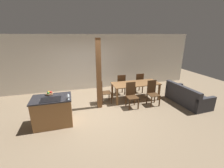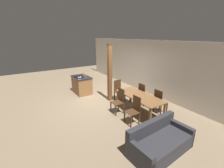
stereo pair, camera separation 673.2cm
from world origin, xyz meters
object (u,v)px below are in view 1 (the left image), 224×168
(kitchen_island, at_px, (53,111))
(dining_chair_head_end, at_px, (104,91))
(wine_glass_near, at_px, (68,96))
(wine_glass_middle, at_px, (68,95))
(dining_chair_near_left, at_px, (132,95))
(dining_table, at_px, (136,85))
(couch, at_px, (187,97))
(dining_chair_near_right, at_px, (153,92))
(timber_post, at_px, (99,75))
(dining_chair_far_left, at_px, (121,85))
(fruit_bowl, at_px, (49,93))
(dining_chair_far_right, at_px, (139,83))

(kitchen_island, distance_m, dining_chair_head_end, 2.13)
(wine_glass_near, height_order, wine_glass_middle, same)
(kitchen_island, distance_m, dining_chair_near_left, 2.81)
(dining_table, bearing_deg, couch, -27.03)
(wine_glass_middle, bearing_deg, wine_glass_near, -90.00)
(dining_chair_near_right, height_order, timber_post, timber_post)
(dining_chair_near_left, distance_m, dining_chair_head_end, 1.13)
(dining_chair_far_left, relative_size, couch, 0.54)
(dining_chair_head_end, relative_size, timber_post, 0.38)
(fruit_bowl, relative_size, dining_chair_head_end, 0.23)
(kitchen_island, xyz_separation_m, dining_table, (3.22, 1.07, 0.19))
(dining_chair_head_end, bearing_deg, timber_post, 142.33)
(couch, bearing_deg, dining_chair_near_left, 79.29)
(dining_chair_near_left, xyz_separation_m, dining_chair_near_right, (0.90, 0.00, 0.00))
(wine_glass_near, distance_m, dining_chair_far_left, 3.09)
(fruit_bowl, bearing_deg, dining_chair_head_end, 23.34)
(couch, bearing_deg, dining_chair_far_left, 52.26)
(dining_chair_near_right, relative_size, timber_post, 0.38)
(dining_chair_head_end, bearing_deg, fruit_bowl, 113.34)
(dining_chair_near_left, relative_size, dining_chair_near_right, 1.00)
(kitchen_island, relative_size, wine_glass_middle, 7.03)
(wine_glass_near, distance_m, timber_post, 1.54)
(wine_glass_near, height_order, dining_chair_near_left, wine_glass_near)
(fruit_bowl, bearing_deg, dining_chair_far_right, 21.40)
(couch, bearing_deg, fruit_bowl, 85.51)
(fruit_bowl, distance_m, dining_chair_near_left, 2.88)
(kitchen_island, bearing_deg, couch, 1.45)
(wine_glass_middle, xyz_separation_m, dining_chair_far_left, (2.28, 1.93, -0.52))
(wine_glass_near, xyz_separation_m, couch, (4.57, 0.44, -0.76))
(dining_chair_far_left, bearing_deg, dining_chair_head_end, 34.56)
(fruit_bowl, xyz_separation_m, dining_chair_far_right, (3.74, 1.46, -0.44))
(wine_glass_middle, relative_size, dining_chair_head_end, 0.17)
(dining_chair_far_left, distance_m, couch, 2.80)
(dining_chair_far_left, height_order, timber_post, timber_post)
(dining_chair_near_right, bearing_deg, dining_chair_far_left, 125.02)
(wine_glass_middle, height_order, dining_chair_head_end, wine_glass_middle)
(kitchen_island, distance_m, fruit_bowl, 0.56)
(wine_glass_near, relative_size, dining_chair_near_left, 0.17)
(dining_chair_near_right, relative_size, dining_chair_far_right, 1.00)
(dining_chair_head_end, bearing_deg, dining_chair_far_right, -70.68)
(couch, bearing_deg, wine_glass_middle, 91.19)
(wine_glass_near, relative_size, dining_table, 0.08)
(wine_glass_near, distance_m, dining_table, 3.08)
(dining_chair_far_left, height_order, couch, dining_chair_far_left)
(kitchen_island, height_order, timber_post, timber_post)
(wine_glass_near, xyz_separation_m, dining_chair_near_left, (2.28, 0.74, -0.52))
(couch, bearing_deg, dining_chair_near_right, 74.58)
(dining_chair_far_left, height_order, dining_chair_head_end, same)
(dining_table, relative_size, dining_chair_far_right, 2.05)
(dining_chair_far_right, xyz_separation_m, couch, (1.40, -1.58, -0.24))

